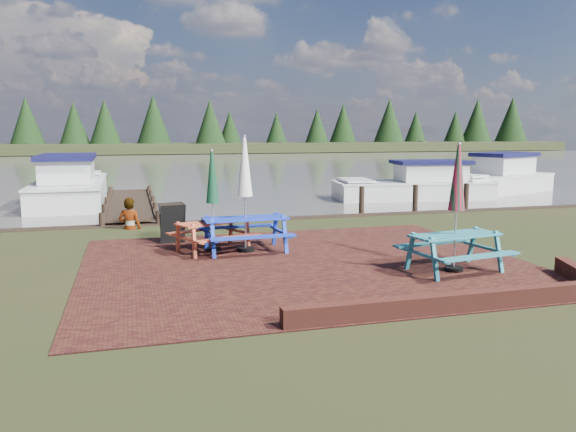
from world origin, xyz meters
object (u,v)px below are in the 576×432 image
(picnic_table_red, at_px, (213,217))
(boat_near, at_px, (416,187))
(jetty, at_px, (130,203))
(picnic_table_blue, at_px, (245,212))
(boat_jetty, at_px, (70,188))
(boat_far, at_px, (496,180))
(chalkboard, at_px, (172,223))
(picnic_table_teal, at_px, (455,228))
(person, at_px, (129,198))

(picnic_table_red, bearing_deg, boat_near, 17.51)
(jetty, bearing_deg, picnic_table_blue, -73.96)
(boat_jetty, height_order, boat_near, boat_jetty)
(picnic_table_red, bearing_deg, picnic_table_blue, -44.79)
(jetty, xyz_separation_m, boat_far, (16.70, 1.74, 0.31))
(chalkboard, xyz_separation_m, jetty, (-1.00, 7.29, -0.39))
(boat_far, bearing_deg, chalkboard, 98.73)
(chalkboard, height_order, boat_near, boat_near)
(chalkboard, xyz_separation_m, boat_far, (15.70, 9.02, -0.08))
(boat_near, bearing_deg, picnic_table_red, 139.57)
(boat_jetty, bearing_deg, boat_near, -10.12)
(boat_far, bearing_deg, boat_jetty, 65.03)
(picnic_table_red, distance_m, jetty, 8.74)
(boat_far, bearing_deg, picnic_table_blue, 105.40)
(picnic_table_teal, xyz_separation_m, boat_jetty, (-8.42, 14.68, -0.41))
(boat_far, bearing_deg, picnic_table_red, 103.44)
(picnic_table_teal, relative_size, person, 1.42)
(picnic_table_blue, distance_m, jetty, 9.16)
(picnic_table_red, xyz_separation_m, jetty, (-1.83, 8.52, -0.69))
(boat_far, relative_size, person, 4.02)
(picnic_table_teal, height_order, boat_far, picnic_table_teal)
(jetty, bearing_deg, chalkboard, -82.20)
(picnic_table_red, relative_size, chalkboard, 2.36)
(picnic_table_teal, relative_size, boat_near, 0.36)
(picnic_table_teal, xyz_separation_m, jetty, (-6.09, 11.67, -0.76))
(picnic_table_red, bearing_deg, boat_jetty, 85.08)
(boat_jetty, distance_m, boat_far, 19.06)
(picnic_table_blue, height_order, person, picnic_table_blue)
(picnic_table_teal, distance_m, chalkboard, 6.73)
(boat_jetty, relative_size, boat_near, 1.10)
(chalkboard, bearing_deg, picnic_table_blue, -54.48)
(picnic_table_red, height_order, jetty, picnic_table_red)
(chalkboard, height_order, jetty, chalkboard)
(picnic_table_blue, relative_size, boat_far, 0.37)
(boat_near, height_order, person, person)
(picnic_table_blue, bearing_deg, jetty, 103.75)
(picnic_table_red, distance_m, boat_near, 13.64)
(boat_jetty, bearing_deg, picnic_table_teal, -60.87)
(picnic_table_blue, bearing_deg, picnic_table_red, 157.65)
(boat_near, bearing_deg, picnic_table_blue, 142.40)
(picnic_table_blue, xyz_separation_m, person, (-2.54, 3.84, -0.04))
(jetty, height_order, boat_near, boat_near)
(chalkboard, distance_m, person, 2.59)
(person, bearing_deg, jetty, -71.34)
(picnic_table_teal, relative_size, boat_jetty, 0.32)
(boat_near, bearing_deg, boat_jetty, 87.92)
(chalkboard, distance_m, boat_far, 18.11)
(boat_jetty, relative_size, boat_far, 1.08)
(picnic_table_teal, xyz_separation_m, boat_far, (10.60, 13.41, -0.45))
(picnic_table_teal, relative_size, picnic_table_red, 1.08)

